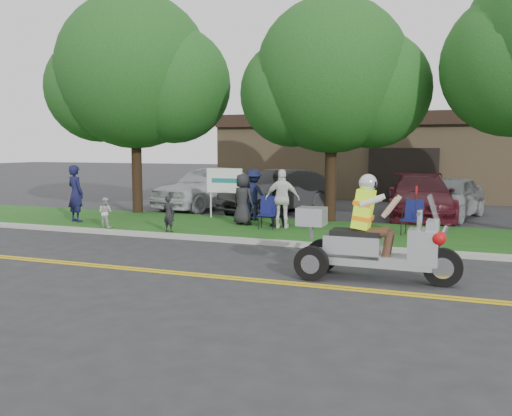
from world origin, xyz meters
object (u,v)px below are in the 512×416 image
(parked_car_mid, at_px, (265,195))
(trike_scooter, at_px, (369,243))
(lawn_chair_b, at_px, (413,215))
(parked_car_far_left, at_px, (209,187))
(spectator_adult_left, at_px, (76,193))
(parked_car_left, at_px, (278,191))
(spectator_adult_right, at_px, (282,199))
(lawn_chair_a, at_px, (268,210))
(parked_car_far_right, at_px, (448,197))
(parked_car_right, at_px, (420,196))
(spectator_adult_mid, at_px, (277,198))

(parked_car_mid, bearing_deg, trike_scooter, -63.31)
(lawn_chair_b, height_order, parked_car_far_left, parked_car_far_left)
(spectator_adult_left, xyz_separation_m, parked_car_far_left, (1.94, 5.61, -0.12))
(parked_car_left, bearing_deg, lawn_chair_b, -14.44)
(spectator_adult_right, xyz_separation_m, parked_car_far_left, (-4.54, 4.59, -0.09))
(spectator_adult_left, relative_size, parked_car_mid, 0.38)
(lawn_chair_a, height_order, parked_car_far_left, parked_car_far_left)
(parked_car_far_right, bearing_deg, spectator_adult_left, -137.10)
(spectator_adult_right, relative_size, parked_car_mid, 0.37)
(parked_car_far_left, xyz_separation_m, parked_car_far_right, (9.00, 0.24, -0.14))
(spectator_adult_left, distance_m, parked_car_far_right, 12.41)
(trike_scooter, height_order, lawn_chair_b, trike_scooter)
(parked_car_right, relative_size, parked_car_far_right, 1.21)
(parked_car_right, xyz_separation_m, parked_car_far_right, (0.91, 0.37, -0.02))
(trike_scooter, xyz_separation_m, parked_car_left, (-4.79, 9.23, 0.11))
(lawn_chair_a, xyz_separation_m, parked_car_far_right, (4.82, 5.05, 0.10))
(lawn_chair_b, distance_m, spectator_adult_mid, 3.92)
(trike_scooter, height_order, parked_car_right, trike_scooter)
(lawn_chair_a, relative_size, spectator_adult_mid, 0.56)
(parked_car_left, xyz_separation_m, parked_car_far_right, (6.00, 0.54, -0.06))
(parked_car_left, bearing_deg, lawn_chair_a, -50.78)
(parked_car_far_left, bearing_deg, parked_car_left, 9.56)
(spectator_adult_left, bearing_deg, lawn_chair_a, -153.09)
(spectator_adult_right, bearing_deg, parked_car_mid, -73.92)
(spectator_adult_left, bearing_deg, lawn_chair_b, -154.34)
(spectator_adult_mid, height_order, parked_car_far_right, spectator_adult_mid)
(parked_car_mid, height_order, parked_car_far_right, parked_car_far_right)
(lawn_chair_a, bearing_deg, parked_car_right, 43.43)
(parked_car_far_left, distance_m, parked_car_far_right, 9.00)
(parked_car_left, bearing_deg, parked_car_far_right, 29.76)
(spectator_adult_mid, height_order, spectator_adult_right, spectator_adult_right)
(parked_car_far_left, height_order, parked_car_mid, parked_car_far_left)
(trike_scooter, relative_size, parked_car_far_right, 0.70)
(parked_car_far_left, bearing_deg, parked_car_right, 14.35)
(spectator_adult_left, distance_m, parked_car_far_left, 5.93)
(trike_scooter, bearing_deg, spectator_adult_right, 123.86)
(trike_scooter, distance_m, lawn_chair_b, 5.04)
(parked_car_far_left, bearing_deg, lawn_chair_a, -33.76)
(parked_car_far_left, relative_size, parked_car_left, 1.06)
(lawn_chair_a, distance_m, spectator_adult_left, 6.18)
(trike_scooter, height_order, spectator_adult_left, trike_scooter)
(parked_car_right, bearing_deg, parked_car_mid, 175.51)
(spectator_adult_mid, distance_m, parked_car_left, 4.22)
(spectator_adult_mid, xyz_separation_m, parked_car_mid, (-1.79, 3.96, -0.29))
(lawn_chair_b, relative_size, parked_car_left, 0.19)
(spectator_adult_mid, xyz_separation_m, parked_car_left, (-1.29, 4.01, -0.14))
(spectator_adult_mid, bearing_deg, spectator_adult_right, 132.81)
(trike_scooter, height_order, parked_car_left, trike_scooter)
(parked_car_far_left, relative_size, parked_car_right, 0.98)
(spectator_adult_left, height_order, parked_car_mid, spectator_adult_left)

